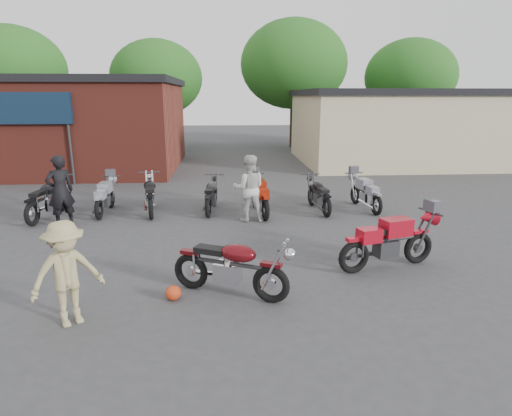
{
  "coord_description": "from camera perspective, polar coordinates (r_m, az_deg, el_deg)",
  "views": [
    {
      "loc": [
        -0.58,
        -7.49,
        3.47
      ],
      "look_at": [
        0.11,
        2.23,
        0.9
      ],
      "focal_mm": 30.0,
      "sensor_mm": 36.0,
      "label": 1
    }
  ],
  "objects": [
    {
      "name": "row_bike_4",
      "position": [
        12.83,
        0.51,
        1.86
      ],
      "size": [
        0.94,
        2.15,
        1.2
      ],
      "primitive_type": null,
      "rotation": [
        0.0,
        0.0,
        1.69
      ],
      "color": "#A2230D",
      "rests_on": "ground"
    },
    {
      "name": "row_bike_0",
      "position": [
        13.79,
        -26.1,
        1.35
      ],
      "size": [
        0.98,
        2.23,
        1.25
      ],
      "primitive_type": null,
      "rotation": [
        0.0,
        0.0,
        1.44
      ],
      "color": "black",
      "rests_on": "ground"
    },
    {
      "name": "stucco_building",
      "position": [
        24.31,
        18.19,
        9.99
      ],
      "size": [
        10.0,
        8.0,
        3.5
      ],
      "primitive_type": "cube",
      "color": "tan",
      "rests_on": "ground"
    },
    {
      "name": "row_bike_2",
      "position": [
        13.35,
        -13.93,
        1.97
      ],
      "size": [
        1.04,
        2.2,
        1.22
      ],
      "primitive_type": null,
      "rotation": [
        0.0,
        0.0,
        1.74
      ],
      "color": "black",
      "rests_on": "ground"
    },
    {
      "name": "row_bike_3",
      "position": [
        13.18,
        -5.98,
        1.95
      ],
      "size": [
        0.83,
        1.99,
        1.12
      ],
      "primitive_type": null,
      "rotation": [
        0.0,
        0.0,
        1.47
      ],
      "color": "black",
      "rests_on": "ground"
    },
    {
      "name": "person_tan",
      "position": [
        7.19,
        -23.91,
        -8.02
      ],
      "size": [
        1.25,
        1.12,
        1.68
      ],
      "primitive_type": "imported",
      "rotation": [
        0.0,
        0.0,
        0.59
      ],
      "color": "tan",
      "rests_on": "ground"
    },
    {
      "name": "tree_1",
      "position": [
        29.82,
        -13.0,
        14.85
      ],
      "size": [
        5.92,
        5.92,
        7.4
      ],
      "primitive_type": null,
      "color": "#174C14",
      "rests_on": "ground"
    },
    {
      "name": "row_bike_6",
      "position": [
        13.79,
        14.38,
        2.15
      ],
      "size": [
        0.93,
        2.03,
        1.13
      ],
      "primitive_type": null,
      "rotation": [
        0.0,
        0.0,
        1.72
      ],
      "color": "gray",
      "rests_on": "ground"
    },
    {
      "name": "sportbike",
      "position": [
        9.17,
        17.4,
        -3.96
      ],
      "size": [
        2.28,
        1.28,
        1.26
      ],
      "primitive_type": null,
      "rotation": [
        0.0,
        0.0,
        0.28
      ],
      "color": "#B40F20",
      "rests_on": "ground"
    },
    {
      "name": "brick_building",
      "position": [
        23.12,
        -25.78,
        9.69
      ],
      "size": [
        12.0,
        8.0,
        4.0
      ],
      "primitive_type": "cube",
      "color": "maroon",
      "rests_on": "ground"
    },
    {
      "name": "person_light",
      "position": [
        12.03,
        -0.94,
        2.65
      ],
      "size": [
        0.93,
        0.74,
        1.89
      ],
      "primitive_type": "imported",
      "rotation": [
        0.0,
        0.0,
        3.12
      ],
      "color": "beige",
      "rests_on": "ground"
    },
    {
      "name": "tree_3",
      "position": [
        32.06,
        19.72,
        14.53
      ],
      "size": [
        6.08,
        6.08,
        7.6
      ],
      "primitive_type": null,
      "color": "#174C14",
      "rests_on": "ground"
    },
    {
      "name": "tree_2",
      "position": [
        29.85,
        5.0,
        16.5
      ],
      "size": [
        7.04,
        7.04,
        8.8
      ],
      "primitive_type": null,
      "color": "#174C14",
      "rests_on": "ground"
    },
    {
      "name": "row_bike_1",
      "position": [
        13.68,
        -19.52,
        1.61
      ],
      "size": [
        0.65,
        1.92,
        1.11
      ],
      "primitive_type": null,
      "rotation": [
        0.0,
        0.0,
        1.58
      ],
      "color": "#91959E",
      "rests_on": "ground"
    },
    {
      "name": "ground",
      "position": [
        8.27,
        0.36,
        -10.03
      ],
      "size": [
        90.0,
        90.0,
        0.0
      ],
      "primitive_type": "plane",
      "color": "#37373A"
    },
    {
      "name": "row_bike_5",
      "position": [
        13.28,
        8.37,
        1.98
      ],
      "size": [
        0.87,
        2.01,
        1.13
      ],
      "primitive_type": null,
      "rotation": [
        0.0,
        0.0,
        1.69
      ],
      "color": "black",
      "rests_on": "ground"
    },
    {
      "name": "tree_0",
      "position": [
        32.4,
        -29.47,
        14.05
      ],
      "size": [
        6.56,
        6.56,
        8.2
      ],
      "primitive_type": null,
      "color": "#174C14",
      "rests_on": "ground"
    },
    {
      "name": "helmet",
      "position": [
        7.75,
        -10.99,
        -11.04
      ],
      "size": [
        0.36,
        0.36,
        0.26
      ],
      "primitive_type": "ellipsoid",
      "rotation": [
        0.0,
        0.0,
        -0.3
      ],
      "color": "#B73313",
      "rests_on": "ground"
    },
    {
      "name": "vintage_motorcycle",
      "position": [
        7.57,
        -3.26,
        -7.34
      ],
      "size": [
        2.25,
        1.56,
        1.25
      ],
      "primitive_type": null,
      "rotation": [
        0.0,
        0.0,
        -0.44
      ],
      "color": "#550A0F",
      "rests_on": "ground"
    },
    {
      "name": "person_dark",
      "position": [
        12.66,
        -24.64,
        2.06
      ],
      "size": [
        0.85,
        0.8,
        1.95
      ],
      "primitive_type": "imported",
      "rotation": [
        0.0,
        0.0,
        3.79
      ],
      "color": "black",
      "rests_on": "ground"
    }
  ]
}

